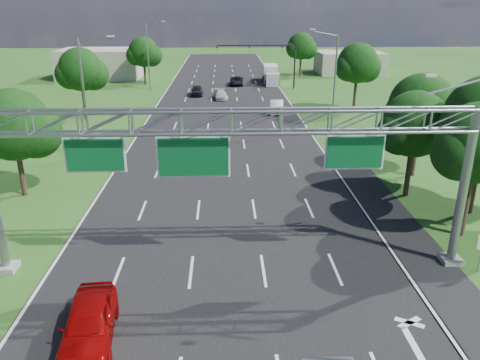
{
  "coord_description": "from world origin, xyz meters",
  "views": [
    {
      "loc": [
        -0.08,
        -8.66,
        12.45
      ],
      "look_at": [
        0.77,
        15.32,
        3.41
      ],
      "focal_mm": 35.0,
      "sensor_mm": 36.0,
      "label": 1
    }
  ],
  "objects_px": {
    "traffic_signal": "(272,55)",
    "sign_gantry": "(233,134)",
    "red_coupe": "(89,323)",
    "box_truck": "(271,75)"
  },
  "relations": [
    {
      "from": "traffic_signal",
      "to": "sign_gantry",
      "type": "bearing_deg",
      "value": -97.68
    },
    {
      "from": "sign_gantry",
      "to": "traffic_signal",
      "type": "xyz_separation_m",
      "value": [
        7.15,
        53.0,
        -1.72
      ]
    },
    {
      "from": "traffic_signal",
      "to": "red_coupe",
      "type": "bearing_deg",
      "value": -102.48
    },
    {
      "from": "box_truck",
      "to": "traffic_signal",
      "type": "bearing_deg",
      "value": -89.65
    },
    {
      "from": "traffic_signal",
      "to": "box_truck",
      "type": "distance_m",
      "value": 6.67
    },
    {
      "from": "sign_gantry",
      "to": "box_truck",
      "type": "distance_m",
      "value": 59.23
    },
    {
      "from": "red_coupe",
      "to": "box_truck",
      "type": "relative_size",
      "value": 0.62
    },
    {
      "from": "sign_gantry",
      "to": "red_coupe",
      "type": "height_order",
      "value": "sign_gantry"
    },
    {
      "from": "traffic_signal",
      "to": "red_coupe",
      "type": "height_order",
      "value": "traffic_signal"
    },
    {
      "from": "traffic_signal",
      "to": "box_truck",
      "type": "height_order",
      "value": "traffic_signal"
    }
  ]
}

